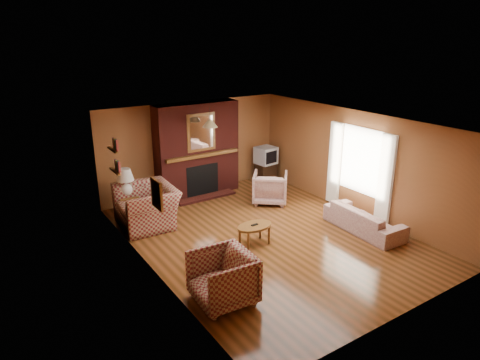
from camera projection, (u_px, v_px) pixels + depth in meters
floor at (266, 236)px, 8.95m from camera, size 6.50×6.50×0.00m
ceiling at (269, 123)px, 8.17m from camera, size 6.50×6.50×0.00m
wall_back at (193, 148)px, 11.13m from camera, size 6.50×0.00×6.50m
wall_front at (406, 246)px, 5.99m from camera, size 6.50×0.00×6.50m
wall_left at (149, 208)px, 7.26m from camera, size 0.00×6.50×6.50m
wall_right at (354, 162)px, 9.85m from camera, size 0.00×6.50×6.50m
fireplace at (197, 150)px, 10.92m from camera, size 2.20×0.82×2.40m
window_right at (359, 168)px, 9.70m from camera, size 0.10×1.85×2.00m
bookshelf at (115, 156)px, 8.64m from camera, size 0.09×0.55×0.71m
botanical_print at (157, 194)px, 6.93m from camera, size 0.05×0.40×0.50m
pendant_light at (210, 123)px, 10.11m from camera, size 0.36×0.36×0.48m
plaid_loveseat at (147, 206)px, 9.34m from camera, size 1.26×1.42×0.88m
plaid_armchair at (222, 278)px, 6.63m from camera, size 0.97×0.95×0.83m
floral_sofa at (364, 219)px, 9.11m from camera, size 0.79×1.83×0.53m
floral_armchair at (270, 188)px, 10.62m from camera, size 1.17×1.18×0.77m
coffee_table at (255, 228)px, 8.49m from camera, size 0.75×0.47×0.44m
side_table at (128, 207)px, 9.70m from camera, size 0.42×0.42×0.56m
table_lamp at (125, 181)px, 9.50m from camera, size 0.39×0.39×0.64m
tv_stand at (265, 173)px, 12.14m from camera, size 0.51×0.46×0.54m
crt_tv at (266, 155)px, 11.97m from camera, size 0.58×0.57×0.48m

